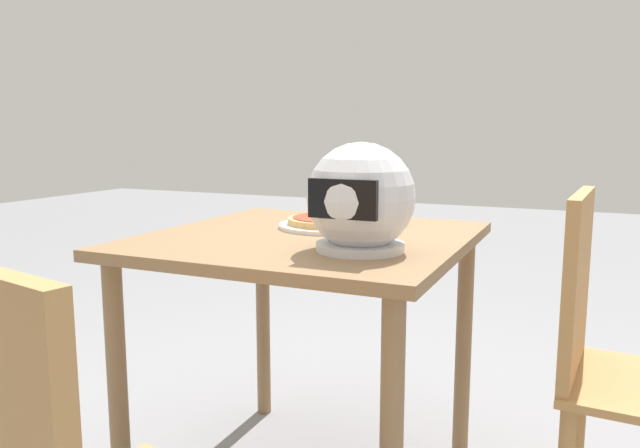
# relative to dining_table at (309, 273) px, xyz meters

# --- Properties ---
(dining_table) EXTENTS (0.85, 0.87, 0.76)m
(dining_table) POSITION_rel_dining_table_xyz_m (0.00, 0.00, 0.00)
(dining_table) COLOR olive
(dining_table) RESTS_ON ground
(pizza_plate) EXTENTS (0.30, 0.30, 0.01)m
(pizza_plate) POSITION_rel_dining_table_xyz_m (-0.01, -0.13, 0.11)
(pizza_plate) COLOR white
(pizza_plate) RESTS_ON dining_table
(pizza) EXTENTS (0.25, 0.25, 0.05)m
(pizza) POSITION_rel_dining_table_xyz_m (-0.01, -0.13, 0.13)
(pizza) COLOR tan
(pizza) RESTS_ON pizza_plate
(motorcycle_helmet) EXTENTS (0.26, 0.26, 0.26)m
(motorcycle_helmet) POSITION_rel_dining_table_xyz_m (-0.21, 0.16, 0.23)
(motorcycle_helmet) COLOR silver
(motorcycle_helmet) RESTS_ON dining_table
(chair_side) EXTENTS (0.42, 0.42, 0.90)m
(chair_side) POSITION_rel_dining_table_xyz_m (-0.79, -0.07, -0.15)
(chair_side) COLOR #B7844C
(chair_side) RESTS_ON ground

